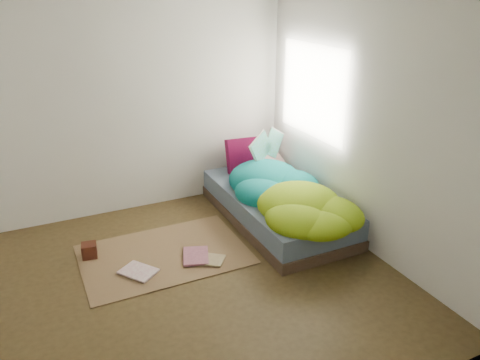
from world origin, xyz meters
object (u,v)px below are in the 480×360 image
open_book (268,137)px  floor_book_a (130,278)px  floor_book_b (183,257)px  wooden_box (89,250)px  pillow_magenta (244,155)px  bed (276,207)px

open_book → floor_book_a: bearing=-177.3°
floor_book_a → floor_book_b: floor_book_b is taller
wooden_box → floor_book_b: 0.92m
pillow_magenta → floor_book_b: 1.68m
bed → floor_book_a: (-1.78, -0.46, -0.14)m
bed → open_book: size_ratio=3.99×
bed → pillow_magenta: bearing=93.3°
pillow_magenta → open_book: 0.43m
bed → floor_book_a: 1.84m
pillow_magenta → open_book: size_ratio=0.84×
wooden_box → pillow_magenta: bearing=18.1°
open_book → wooden_box: open_book is taller
wooden_box → floor_book_b: bearing=-27.5°
wooden_box → open_book: bearing=9.9°
bed → wooden_box: size_ratio=14.27×
wooden_box → floor_book_a: 0.62m
bed → floor_book_b: bearing=-165.0°
open_book → floor_book_b: size_ratio=1.52×
bed → wooden_box: 2.05m
bed → floor_book_a: bearing=-165.6°
floor_book_b → pillow_magenta: bearing=61.8°
pillow_magenta → floor_book_b: bearing=-131.5°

